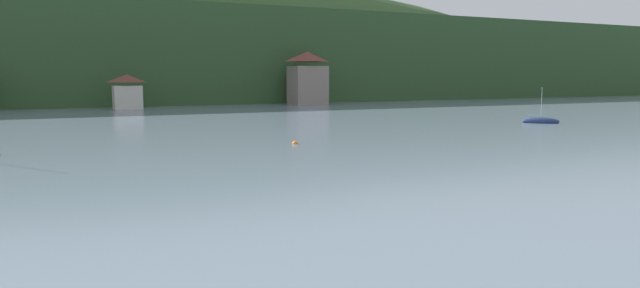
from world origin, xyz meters
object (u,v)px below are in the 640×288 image
object	(u,v)px
shore_building_eastcentral	(308,79)
shore_building_central	(127,92)
mooring_buoy_near	(295,144)
sailboat_far_3	(541,121)

from	to	relation	value
shore_building_eastcentral	shore_building_central	bearing A→B (deg)	-178.40
mooring_buoy_near	sailboat_far_3	bearing A→B (deg)	10.75
shore_building_central	mooring_buoy_near	size ratio (longest dim) A/B	11.89
shore_building_eastcentral	mooring_buoy_near	xyz separation A→B (m)	(-28.48, -59.73, -4.99)
shore_building_eastcentral	sailboat_far_3	size ratio (longest dim) A/B	2.30
shore_building_central	shore_building_eastcentral	world-z (taller)	shore_building_eastcentral
shore_building_central	mooring_buoy_near	xyz separation A→B (m)	(5.45, -58.78, -2.82)
shore_building_eastcentral	mooring_buoy_near	distance (m)	66.36
sailboat_far_3	mooring_buoy_near	bearing A→B (deg)	-125.55
shore_building_central	shore_building_eastcentral	size ratio (longest dim) A/B	0.56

